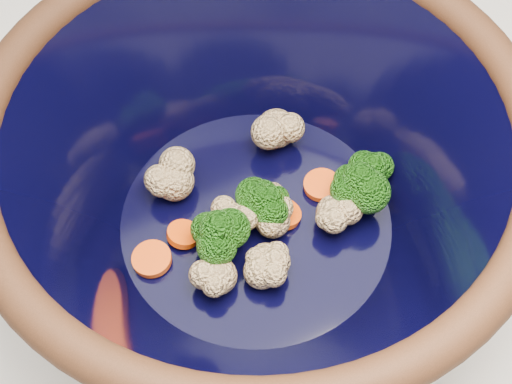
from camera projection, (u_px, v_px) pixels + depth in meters
The scene contains 2 objects.
mixing_bowl at pixel (256, 180), 0.53m from camera, with size 0.40×0.40×0.18m.
vegetable_pile at pixel (272, 205), 0.56m from camera, with size 0.22×0.14×0.05m.
Camera 1 is at (-0.13, -0.22, 1.44)m, focal length 50.00 mm.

